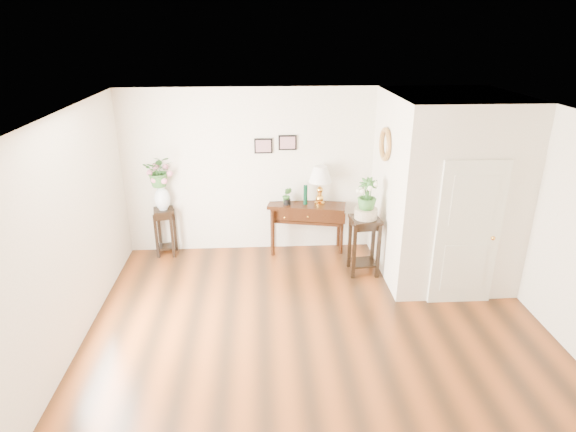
{
  "coord_description": "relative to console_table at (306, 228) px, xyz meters",
  "views": [
    {
      "loc": [
        -0.71,
        -5.06,
        3.73
      ],
      "look_at": [
        -0.33,
        1.3,
        1.17
      ],
      "focal_mm": 30.0,
      "sensor_mm": 36.0,
      "label": 1
    }
  ],
  "objects": [
    {
      "name": "art_print_left",
      "position": [
        -0.72,
        0.16,
        1.42
      ],
      "size": [
        0.3,
        0.02,
        0.25
      ],
      "primitive_type": "cube",
      "color": "black",
      "rests_on": "wall_back"
    },
    {
      "name": "green_vase",
      "position": [
        -0.03,
        0.0,
        0.6
      ],
      "size": [
        0.08,
        0.08,
        0.34
      ],
      "primitive_type": "cylinder",
      "rotation": [
        0.0,
        0.0,
        -0.24
      ],
      "color": "black",
      "rests_on": "console_table"
    },
    {
      "name": "floor",
      "position": [
        -0.07,
        -2.57,
        -0.43
      ],
      "size": [
        6.0,
        5.5,
        0.02
      ],
      "primitive_type": "cube",
      "color": "brown",
      "rests_on": "ground"
    },
    {
      "name": "table_lamp",
      "position": [
        0.22,
        0.0,
        0.78
      ],
      "size": [
        0.45,
        0.45,
        0.67
      ],
      "primitive_type": "cube",
      "rotation": [
        0.0,
        0.0,
        0.19
      ],
      "color": "gold",
      "rests_on": "console_table"
    },
    {
      "name": "porcelain_vase",
      "position": [
        -2.42,
        0.0,
        0.62
      ],
      "size": [
        0.26,
        0.26,
        0.45
      ],
      "primitive_type": null,
      "rotation": [
        0.0,
        0.0,
        -0.0
      ],
      "color": "silver",
      "rests_on": "plant_stand_a"
    },
    {
      "name": "wall_ornament",
      "position": [
        1.09,
        -0.67,
        1.62
      ],
      "size": [
        0.07,
        0.51,
        0.51
      ],
      "primitive_type": "torus",
      "rotation": [
        0.0,
        1.57,
        0.0
      ],
      "color": "#C6894A",
      "rests_on": "partition"
    },
    {
      "name": "ceiling",
      "position": [
        -0.07,
        -2.57,
        2.37
      ],
      "size": [
        6.0,
        5.5,
        0.02
      ],
      "primitive_type": "cube",
      "color": "white",
      "rests_on": "ground"
    },
    {
      "name": "console_table",
      "position": [
        0.0,
        0.0,
        0.0
      ],
      "size": [
        1.37,
        0.7,
        0.87
      ],
      "primitive_type": "cube",
      "rotation": [
        0.0,
        0.0,
        -0.21
      ],
      "color": "#3C1C0E",
      "rests_on": "floor"
    },
    {
      "name": "wall_left",
      "position": [
        -3.07,
        -2.57,
        0.97
      ],
      "size": [
        0.02,
        5.5,
        2.8
      ],
      "primitive_type": "cube",
      "color": "white",
      "rests_on": "ground"
    },
    {
      "name": "ceramic_bowl",
      "position": [
        0.83,
        -0.84,
        0.58
      ],
      "size": [
        0.38,
        0.38,
        0.16
      ],
      "primitive_type": "cylinder",
      "rotation": [
        0.0,
        0.0,
        0.09
      ],
      "color": "beige",
      "rests_on": "plant_stand_b"
    },
    {
      "name": "door",
      "position": [
        2.03,
        -1.79,
        0.62
      ],
      "size": [
        0.9,
        0.05,
        2.1
      ],
      "primitive_type": "cube",
      "color": "silver",
      "rests_on": "floor"
    },
    {
      "name": "potted_plant",
      "position": [
        -0.34,
        0.0,
        0.58
      ],
      "size": [
        0.19,
        0.16,
        0.29
      ],
      "primitive_type": "imported",
      "rotation": [
        0.0,
        0.0,
        -0.23
      ],
      "color": "#31682A",
      "rests_on": "console_table"
    },
    {
      "name": "wall_front",
      "position": [
        -0.07,
        -5.32,
        0.97
      ],
      "size": [
        6.0,
        0.02,
        2.8
      ],
      "primitive_type": "cube",
      "color": "white",
      "rests_on": "ground"
    },
    {
      "name": "art_print_right",
      "position": [
        -0.32,
        0.16,
        1.47
      ],
      "size": [
        0.3,
        0.02,
        0.25
      ],
      "primitive_type": "cube",
      "color": "black",
      "rests_on": "wall_back"
    },
    {
      "name": "wall_right",
      "position": [
        2.93,
        -2.57,
        0.97
      ],
      "size": [
        0.02,
        5.5,
        2.8
      ],
      "primitive_type": "cube",
      "color": "white",
      "rests_on": "ground"
    },
    {
      "name": "narcissus",
      "position": [
        0.83,
        -0.84,
        0.88
      ],
      "size": [
        0.34,
        0.34,
        0.52
      ],
      "primitive_type": "imported",
      "rotation": [
        0.0,
        0.0,
        -0.19
      ],
      "color": "#31682A",
      "rests_on": "ceramic_bowl"
    },
    {
      "name": "partition",
      "position": [
        2.03,
        -0.79,
        0.97
      ],
      "size": [
        1.8,
        1.95,
        2.8
      ],
      "primitive_type": "cube",
      "color": "white",
      "rests_on": "floor"
    },
    {
      "name": "lily_arrangement",
      "position": [
        -2.42,
        0.0,
        1.06
      ],
      "size": [
        0.48,
        0.42,
        0.53
      ],
      "primitive_type": "imported",
      "rotation": [
        0.0,
        0.0,
        0.01
      ],
      "color": "#31682A",
      "rests_on": "porcelain_vase"
    },
    {
      "name": "plant_stand_a",
      "position": [
        -2.42,
        0.0,
        -0.02
      ],
      "size": [
        0.38,
        0.38,
        0.83
      ],
      "primitive_type": "cube",
      "rotation": [
        0.0,
        0.0,
        0.21
      ],
      "color": "black",
      "rests_on": "floor"
    },
    {
      "name": "plant_stand_b",
      "position": [
        0.83,
        -0.84,
        0.03
      ],
      "size": [
        0.48,
        0.48,
        0.93
      ],
      "primitive_type": "cube",
      "rotation": [
        0.0,
        0.0,
        0.1
      ],
      "color": "black",
      "rests_on": "floor"
    },
    {
      "name": "wall_back",
      "position": [
        -0.07,
        0.18,
        0.97
      ],
      "size": [
        6.0,
        0.02,
        2.8
      ],
      "primitive_type": "cube",
      "color": "white",
      "rests_on": "ground"
    }
  ]
}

